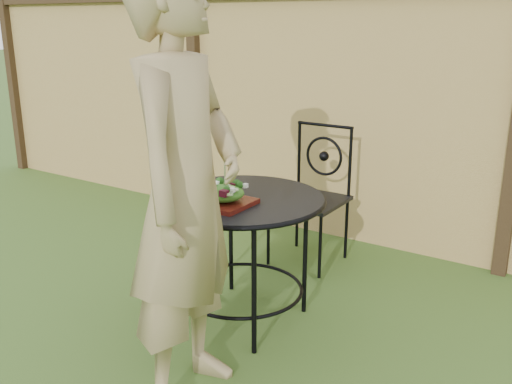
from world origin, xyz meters
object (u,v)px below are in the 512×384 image
at_px(patio_chair, 313,191).
at_px(salad_plate, 224,203).
at_px(patio_table, 241,221).
at_px(diner, 186,193).

distance_m(patio_chair, salad_plate, 1.16).
distance_m(patio_table, salad_plate, 0.22).
xyz_separation_m(patio_table, patio_chair, (-0.07, 0.97, -0.08)).
bearing_deg(diner, patio_table, 1.97).
relative_size(patio_table, diner, 0.49).
bearing_deg(patio_table, salad_plate, -86.29).
height_order(patio_table, diner, diner).
distance_m(patio_chair, diner, 1.73).
xyz_separation_m(patio_table, salad_plate, (0.01, -0.16, 0.15)).
xyz_separation_m(patio_chair, diner, (0.27, -1.65, 0.44)).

